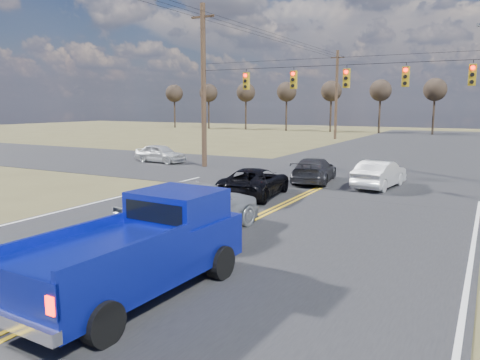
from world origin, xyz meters
The scene contains 12 objects.
ground centered at (0.00, 0.00, 0.00)m, with size 160.00×160.00×0.00m, color brown.
road_main centered at (0.00, 10.00, 0.00)m, with size 14.00×120.00×0.02m, color #28282B.
road_cross centered at (0.00, 18.00, 0.00)m, with size 120.00×12.00×0.02m, color #28282B.
signal_gantry centered at (0.50, 17.79, 5.06)m, with size 19.60×4.83×10.00m.
utility_poles centered at (0.00, 17.00, 5.23)m, with size 19.60×58.32×10.00m.
treeline centered at (0.00, 26.96, 5.70)m, with size 87.00×117.80×7.40m.
pickup_truck centered at (0.85, 0.22, 0.98)m, with size 2.34×5.44×2.01m.
silver_suv centered at (-0.80, 4.53, 0.87)m, with size 2.06×5.12×1.74m, color #A0A3A8.
black_suv centered at (-1.81, 10.79, 0.62)m, with size 2.07×4.48×1.25m, color black.
white_car_queue centered at (2.46, 15.50, 0.65)m, with size 1.38×3.97×1.31m, color silver.
dgrey_car_queue centered at (-0.80, 15.50, 0.63)m, with size 1.77×4.34×1.26m, color #2B2B30.
cross_car_west centered at (-12.83, 18.40, 0.63)m, with size 3.71×1.49×1.26m, color silver.
Camera 1 is at (7.03, -6.97, 3.90)m, focal length 35.00 mm.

